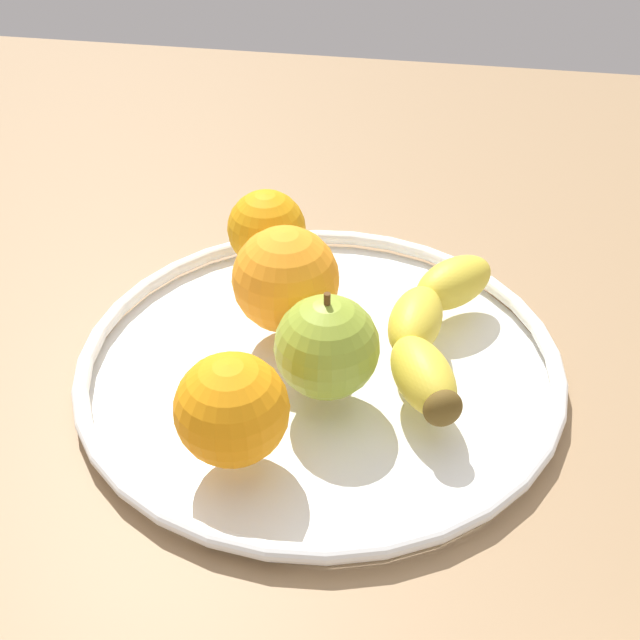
% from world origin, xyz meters
% --- Properties ---
extents(ground_plane, '(1.35, 1.35, 0.04)m').
position_xyz_m(ground_plane, '(0.00, 0.00, -0.02)').
color(ground_plane, '#957551').
extents(fruit_bowl, '(0.36, 0.36, 0.02)m').
position_xyz_m(fruit_bowl, '(0.00, 0.00, 0.01)').
color(fruit_bowl, white).
rests_on(fruit_bowl, ground_plane).
extents(banana, '(0.20, 0.09, 0.04)m').
position_xyz_m(banana, '(-0.02, 0.08, 0.04)').
color(banana, yellow).
rests_on(banana, fruit_bowl).
extents(apple, '(0.07, 0.07, 0.08)m').
position_xyz_m(apple, '(0.04, 0.01, 0.05)').
color(apple, '#90A831').
rests_on(apple, fruit_bowl).
extents(orange_front_right, '(0.08, 0.08, 0.08)m').
position_xyz_m(orange_front_right, '(-0.03, -0.03, 0.06)').
color(orange_front_right, orange).
rests_on(orange_front_right, fruit_bowl).
extents(orange_back_left, '(0.07, 0.07, 0.07)m').
position_xyz_m(orange_back_left, '(0.11, -0.04, 0.05)').
color(orange_back_left, orange).
rests_on(orange_back_left, fruit_bowl).
extents(orange_center, '(0.07, 0.07, 0.07)m').
position_xyz_m(orange_center, '(-0.11, -0.06, 0.05)').
color(orange_center, orange).
rests_on(orange_center, fruit_bowl).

